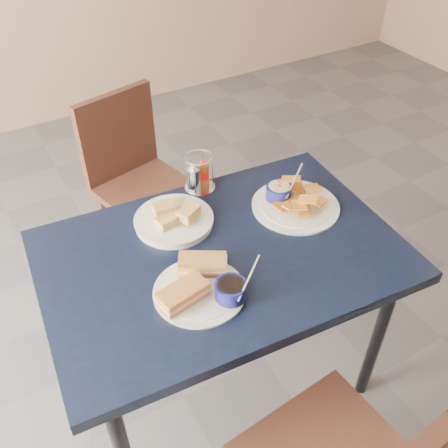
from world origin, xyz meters
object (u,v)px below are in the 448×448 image
condiment_caddy (198,175)px  bread_basket (174,219)px  plantain_plate (291,201)px  dining_table (222,268)px  sandwich_plate (202,285)px  chair_far (137,168)px

condiment_caddy → bread_basket: bearing=-140.1°
plantain_plate → dining_table: bearing=-165.1°
dining_table → sandwich_plate: sandwich_plate is taller
dining_table → chair_far: size_ratio=1.38×
dining_table → condiment_caddy: size_ratio=8.48×
chair_far → condiment_caddy: size_ratio=6.16×
chair_far → sandwich_plate: sandwich_plate is taller
chair_far → bread_basket: bearing=-100.4°
dining_table → chair_far: (0.07, 0.94, -0.20)m
sandwich_plate → plantain_plate: 0.49m
bread_basket → chair_far: bearing=79.6°
sandwich_plate → condiment_caddy: condiment_caddy is taller
sandwich_plate → bread_basket: (0.06, 0.31, -0.00)m
dining_table → bread_basket: bearing=109.9°
sandwich_plate → condiment_caddy: 0.49m
dining_table → plantain_plate: bearing=14.9°
dining_table → plantain_plate: size_ratio=3.84×
chair_far → plantain_plate: plantain_plate is taller
sandwich_plate → dining_table: bearing=41.7°
chair_far → sandwich_plate: 1.12m
dining_table → chair_far: bearing=85.9°
chair_far → sandwich_plate: size_ratio=2.81×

